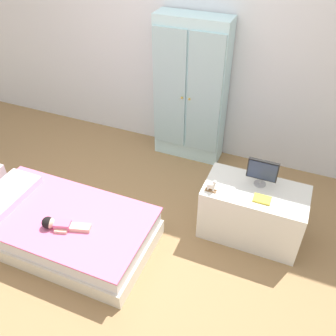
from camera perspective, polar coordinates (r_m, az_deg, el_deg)
ground_plane at (r=3.34m, az=-7.26°, el=-10.30°), size 10.00×10.00×0.02m
back_wall at (r=3.82m, az=2.97°, el=21.06°), size 6.40×0.05×2.70m
bed at (r=3.27m, az=-16.08°, el=-9.02°), size 1.52×0.82×0.31m
pillow at (r=3.47m, az=-24.12°, el=-3.85°), size 0.32×0.59×0.07m
doll at (r=3.05m, az=-17.04°, el=-8.43°), size 0.39×0.18×0.10m
wardrobe at (r=3.84m, az=3.56°, el=11.82°), size 0.74×0.29×1.54m
tv_stand at (r=3.21m, az=13.09°, el=-6.78°), size 0.84×0.46×0.51m
tv_monitor at (r=3.01m, az=14.60°, el=-0.52°), size 0.25×0.10×0.24m
rocking_horse_toy at (r=2.93m, az=6.93°, el=-2.82°), size 0.09×0.04×0.11m
book_yellow at (r=2.96m, az=14.58°, el=-4.78°), size 0.14×0.10×0.02m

